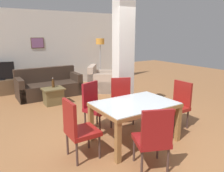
# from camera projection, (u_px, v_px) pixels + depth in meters

# --- Properties ---
(ground_plane) EXTENTS (18.00, 18.00, 0.00)m
(ground_plane) POSITION_uv_depth(u_px,v_px,m) (134.00, 140.00, 4.04)
(ground_plane) COLOR #97643B
(back_wall) EXTENTS (7.20, 0.09, 2.70)m
(back_wall) POSITION_uv_depth(u_px,v_px,m) (49.00, 50.00, 7.81)
(back_wall) COLOR white
(back_wall) RESTS_ON ground_plane
(divider_pillar) EXTENTS (0.44, 0.30, 2.70)m
(divider_pillar) POSITION_uv_depth(u_px,v_px,m) (123.00, 58.00, 5.23)
(divider_pillar) COLOR white
(divider_pillar) RESTS_ON ground_plane
(dining_table) EXTENTS (1.41, 0.98, 0.72)m
(dining_table) POSITION_uv_depth(u_px,v_px,m) (135.00, 111.00, 3.91)
(dining_table) COLOR olive
(dining_table) RESTS_ON ground_plane
(dining_chair_far_left) EXTENTS (0.60, 0.60, 0.96)m
(dining_chair_far_left) POSITION_uv_depth(u_px,v_px,m) (95.00, 104.00, 4.44)
(dining_chair_far_left) COLOR maroon
(dining_chair_far_left) RESTS_ON ground_plane
(dining_chair_near_left) EXTENTS (0.60, 0.60, 0.96)m
(dining_chair_near_left) POSITION_uv_depth(u_px,v_px,m) (153.00, 137.00, 3.03)
(dining_chair_near_left) COLOR maroon
(dining_chair_near_left) RESTS_ON ground_plane
(dining_chair_far_right) EXTENTS (0.60, 0.60, 0.96)m
(dining_chair_far_right) POSITION_uv_depth(u_px,v_px,m) (122.00, 98.00, 4.83)
(dining_chair_far_right) COLOR maroon
(dining_chair_far_right) RESTS_ON ground_plane
(dining_chair_head_left) EXTENTS (0.46, 0.46, 0.96)m
(dining_chair_head_left) POSITION_uv_depth(u_px,v_px,m) (78.00, 127.00, 3.34)
(dining_chair_head_left) COLOR maroon
(dining_chair_head_left) RESTS_ON ground_plane
(dining_chair_head_right) EXTENTS (0.46, 0.46, 0.96)m
(dining_chair_head_right) POSITION_uv_depth(u_px,v_px,m) (178.00, 103.00, 4.51)
(dining_chair_head_right) COLOR maroon
(dining_chair_head_right) RESTS_ON ground_plane
(sofa) EXTENTS (1.90, 0.87, 0.87)m
(sofa) POSITION_uv_depth(u_px,v_px,m) (49.00, 87.00, 6.83)
(sofa) COLOR #392A20
(sofa) RESTS_ON ground_plane
(armchair) EXTENTS (1.22, 1.24, 0.87)m
(armchair) POSITION_uv_depth(u_px,v_px,m) (101.00, 82.00, 7.45)
(armchair) COLOR #C2AA96
(armchair) RESTS_ON ground_plane
(coffee_table) EXTENTS (0.57, 0.47, 0.46)m
(coffee_table) POSITION_uv_depth(u_px,v_px,m) (53.00, 96.00, 6.04)
(coffee_table) COLOR brown
(coffee_table) RESTS_ON ground_plane
(bottle) EXTENTS (0.08, 0.08, 0.27)m
(bottle) POSITION_uv_depth(u_px,v_px,m) (53.00, 84.00, 6.07)
(bottle) COLOR #4C2D14
(bottle) RESTS_ON coffee_table
(floor_lamp) EXTENTS (0.32, 0.32, 1.73)m
(floor_lamp) POSITION_uv_depth(u_px,v_px,m) (100.00, 46.00, 8.35)
(floor_lamp) COLOR #B7B7BC
(floor_lamp) RESTS_ON ground_plane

